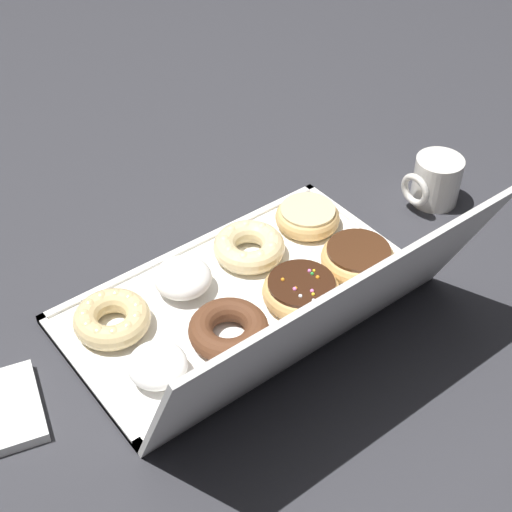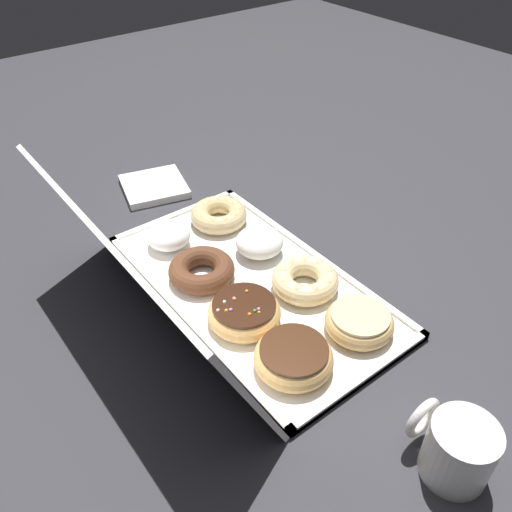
{
  "view_description": "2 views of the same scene",
  "coord_description": "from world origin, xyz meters",
  "views": [
    {
      "loc": [
        0.48,
        0.67,
        0.83
      ],
      "look_at": [
        -0.06,
        -0.03,
        0.03
      ],
      "focal_mm": 52.92,
      "sensor_mm": 36.0,
      "label": 1
    },
    {
      "loc": [
        -0.55,
        0.42,
        0.63
      ],
      "look_at": [
        0.03,
        -0.03,
        0.04
      ],
      "focal_mm": 36.98,
      "sensor_mm": 36.0,
      "label": 2
    }
  ],
  "objects": [
    {
      "name": "powdered_filled_donut_7",
      "position": [
        0.18,
        0.06,
        0.03
      ],
      "size": [
        0.08,
        0.08,
        0.05
      ],
      "color": "white",
      "rests_on": "donut_box"
    },
    {
      "name": "chocolate_frosted_donut_4",
      "position": [
        -0.18,
        0.07,
        0.03
      ],
      "size": [
        0.12,
        0.12,
        0.04
      ],
      "color": "tan",
      "rests_on": "donut_box"
    },
    {
      "name": "donut_box",
      "position": [
        0.0,
        0.0,
        0.01
      ],
      "size": [
        0.54,
        0.29,
        0.01
      ],
      "color": "white",
      "rests_on": "ground"
    },
    {
      "name": "chocolate_cake_ring_donut_6",
      "position": [
        0.07,
        0.06,
        0.03
      ],
      "size": [
        0.12,
        0.12,
        0.04
      ],
      "color": "#59331E",
      "rests_on": "donut_box"
    },
    {
      "name": "sprinkle_donut_5",
      "position": [
        -0.07,
        0.07,
        0.03
      ],
      "size": [
        0.12,
        0.12,
        0.04
      ],
      "color": "tan",
      "rests_on": "donut_box"
    },
    {
      "name": "cruller_donut_3",
      "position": [
        0.19,
        -0.06,
        0.03
      ],
      "size": [
        0.11,
        0.11,
        0.04
      ],
      "color": "#EACC8C",
      "rests_on": "donut_box"
    },
    {
      "name": "powdered_filled_donut_2",
      "position": [
        0.06,
        -0.06,
        0.03
      ],
      "size": [
        0.09,
        0.09,
        0.05
      ],
      "color": "white",
      "rests_on": "donut_box"
    },
    {
      "name": "glazed_ring_donut_0",
      "position": [
        -0.19,
        -0.06,
        0.03
      ],
      "size": [
        0.11,
        0.11,
        0.04
      ],
      "color": "#E5B770",
      "rests_on": "donut_box"
    },
    {
      "name": "box_lid_open",
      "position": [
        0.0,
        0.2,
        0.12
      ],
      "size": [
        0.54,
        0.11,
        0.25
      ],
      "primitive_type": "cube",
      "rotation": [
        1.16,
        0.0,
        0.0
      ],
      "color": "white",
      "rests_on": "ground"
    },
    {
      "name": "cruller_donut_1",
      "position": [
        -0.07,
        -0.06,
        0.03
      ],
      "size": [
        0.12,
        0.12,
        0.04
      ],
      "color": "beige",
      "rests_on": "donut_box"
    },
    {
      "name": "napkin_stack",
      "position": [
        0.39,
        -0.02,
        0.01
      ],
      "size": [
        0.16,
        0.16,
        0.02
      ],
      "primitive_type": "cube",
      "rotation": [
        0.0,
        0.0,
        -0.27
      ],
      "color": "white",
      "rests_on": "ground"
    },
    {
      "name": "ground_plane",
      "position": [
        0.0,
        0.0,
        0.0
      ],
      "size": [
        3.0,
        3.0,
        0.0
      ],
      "primitive_type": "plane",
      "color": "#333338"
    },
    {
      "name": "coffee_mug",
      "position": [
        -0.42,
        0.01,
        0.05
      ],
      "size": [
        0.1,
        0.08,
        0.09
      ],
      "color": "white",
      "rests_on": "ground"
    }
  ]
}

